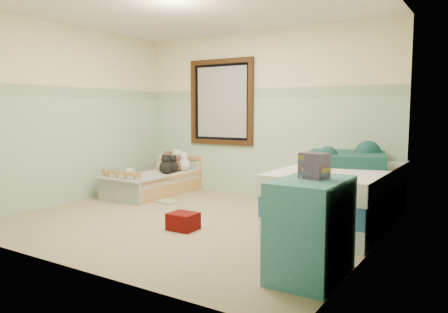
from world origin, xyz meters
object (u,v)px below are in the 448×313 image
Objects in this scene: toddler_bed_frame at (156,188)px; twin_bed_frame at (341,213)px; plush_floor_cream at (130,184)px; floor_book at (167,202)px; plush_floor_tan at (141,188)px; red_pillow at (183,221)px; dresser at (311,228)px.

twin_bed_frame is at bearing -3.55° from toddler_bed_frame.
plush_floor_cream reaches higher than twin_bed_frame.
twin_bed_frame is 2.46m from floor_book.
plush_floor_tan is at bearing -123.30° from toddler_bed_frame.
red_pillow is (-1.38, -1.24, -0.02)m from twin_bed_frame.
toddler_bed_frame is 6.55× the size of plush_floor_tan.
toddler_bed_frame reaches higher than red_pillow.
dresser is 2.72× the size of floor_book.
plush_floor_tan reaches higher than floor_book.
plush_floor_tan is 0.11× the size of twin_bed_frame.
plush_floor_cream is 0.33× the size of dresser.
dresser is 2.59× the size of red_pillow.
twin_bed_frame is at bearing 41.79° from red_pillow.
twin_bed_frame is (3.50, -0.11, -0.02)m from plush_floor_cream.
dresser reaches higher than red_pillow.
dresser is 1.79m from red_pillow.
toddler_bed_frame is 0.24m from plush_floor_tan.
plush_floor_tan reaches higher than twin_bed_frame.
dresser is (3.46, -1.77, 0.27)m from plush_floor_tan.
dresser is at bearing -17.87° from red_pillow.
red_pillow is at bearing -40.86° from toddler_bed_frame.
twin_bed_frame reaches higher than toddler_bed_frame.
toddler_bed_frame is 5.10× the size of red_pillow.
floor_book is at bearing 136.73° from red_pillow.
red_pillow is (1.78, -1.23, -0.02)m from plush_floor_tan.
plush_floor_cream is 2.51m from red_pillow.
plush_floor_tan is 3.89m from dresser.
floor_book is (-2.45, -0.23, -0.10)m from twin_bed_frame.
plush_floor_cream is at bearing 153.57° from dresser.
dresser is at bearing -26.43° from plush_floor_cream.
floor_book is (0.71, -0.22, -0.10)m from plush_floor_tan.
toddler_bed_frame is 0.71× the size of twin_bed_frame.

